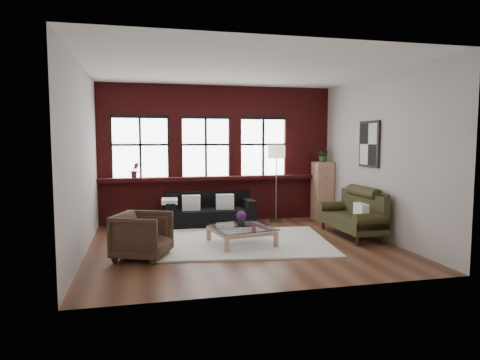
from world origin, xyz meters
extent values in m
plane|color=#522D1E|center=(0.00, 0.00, 0.00)|extent=(5.50, 5.50, 0.00)
plane|color=white|center=(0.00, 0.00, 3.20)|extent=(5.50, 5.50, 0.00)
plane|color=#BDB6AF|center=(0.00, 2.50, 1.60)|extent=(5.50, 0.00, 5.50)
plane|color=#BDB6AF|center=(0.00, -2.50, 1.60)|extent=(5.50, 0.00, 5.50)
plane|color=#BDB6AF|center=(-2.75, 0.00, 1.60)|extent=(0.00, 5.00, 5.00)
plane|color=#BDB6AF|center=(2.75, 0.00, 1.60)|extent=(0.00, 5.00, 5.00)
cube|color=#5E1617|center=(0.00, 2.35, 1.04)|extent=(5.50, 0.30, 0.08)
cube|color=silver|center=(0.09, 0.15, 0.02)|extent=(3.40, 2.84, 0.03)
cube|color=white|center=(-0.73, 1.80, 0.55)|extent=(0.41, 0.17, 0.34)
cube|color=white|center=(0.03, 1.80, 0.55)|extent=(0.41, 0.19, 0.34)
cube|color=white|center=(2.22, -0.34, 0.58)|extent=(0.16, 0.39, 0.34)
imported|color=#39281C|center=(-1.80, -0.52, 0.38)|extent=(1.09, 1.07, 0.76)
imported|color=#B2B2B2|center=(-0.02, -0.01, 0.43)|extent=(0.19, 0.19, 0.16)
sphere|color=#501E59|center=(-0.02, -0.01, 0.55)|extent=(0.19, 0.19, 0.19)
cube|color=tan|center=(2.51, 2.09, 0.70)|extent=(0.43, 0.43, 1.40)
imported|color=#2D5923|center=(2.51, 2.09, 1.57)|extent=(0.36, 0.33, 0.34)
imported|color=#501E59|center=(-1.93, 2.32, 1.26)|extent=(0.23, 0.20, 0.35)
camera|label=1|loc=(-1.80, -7.55, 1.94)|focal=32.00mm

